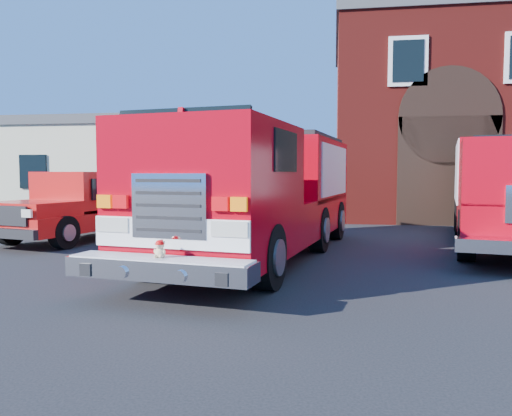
% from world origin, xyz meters
% --- Properties ---
extents(ground, '(100.00, 100.00, 0.00)m').
position_xyz_m(ground, '(0.00, 0.00, 0.00)').
color(ground, black).
rests_on(ground, ground).
extents(parking_stripe_far, '(0.12, 3.00, 0.01)m').
position_xyz_m(parking_stripe_far, '(6.50, 7.00, 0.00)').
color(parking_stripe_far, yellow).
rests_on(parking_stripe_far, ground).
extents(fire_station, '(15.20, 10.20, 8.45)m').
position_xyz_m(fire_station, '(8.99, 13.98, 4.25)').
color(fire_station, maroon).
rests_on(fire_station, ground).
extents(side_building, '(10.20, 8.20, 4.35)m').
position_xyz_m(side_building, '(-9.00, 13.00, 2.20)').
color(side_building, beige).
rests_on(side_building, ground).
extents(fire_engine, '(4.22, 9.91, 2.96)m').
position_xyz_m(fire_engine, '(-0.21, 1.31, 1.53)').
color(fire_engine, black).
rests_on(fire_engine, ground).
extents(pickup_truck, '(3.54, 6.36, 1.97)m').
position_xyz_m(pickup_truck, '(-5.82, 3.68, 0.93)').
color(pickup_truck, black).
rests_on(pickup_truck, ground).
extents(secondary_truck, '(4.46, 9.12, 2.84)m').
position_xyz_m(secondary_truck, '(6.02, 3.99, 1.55)').
color(secondary_truck, black).
rests_on(secondary_truck, ground).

